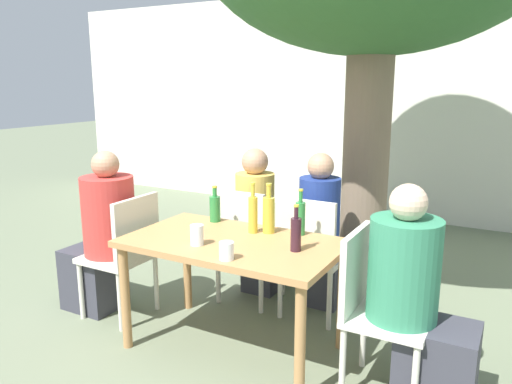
{
  "coord_description": "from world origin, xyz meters",
  "views": [
    {
      "loc": [
        1.56,
        -2.53,
        1.71
      ],
      "look_at": [
        0.0,
        0.3,
        0.98
      ],
      "focal_mm": 35.0,
      "sensor_mm": 36.0,
      "label": 1
    }
  ],
  "objects": [
    {
      "name": "patio_chair_2",
      "position": [
        -0.27,
        0.62,
        0.52
      ],
      "size": [
        0.44,
        0.44,
        0.92
      ],
      "rotation": [
        0.0,
        0.0,
        3.14
      ],
      "color": "beige",
      "rests_on": "ground_plane"
    },
    {
      "name": "oil_cruet_2",
      "position": [
        0.12,
        0.25,
        0.86
      ],
      "size": [
        0.08,
        0.08,
        0.33
      ],
      "color": "gold",
      "rests_on": "dining_table_front"
    },
    {
      "name": "person_seated_2",
      "position": [
        -0.27,
        0.86,
        0.53
      ],
      "size": [
        0.3,
        0.55,
        1.2
      ],
      "rotation": [
        0.0,
        0.0,
        3.14
      ],
      "color": "#383842",
      "rests_on": "ground_plane"
    },
    {
      "name": "drinking_glass_0",
      "position": [
        0.15,
        -0.31,
        0.79
      ],
      "size": [
        0.08,
        0.08,
        0.1
      ],
      "color": "white",
      "rests_on": "dining_table_front"
    },
    {
      "name": "wine_bottle_1",
      "position": [
        0.43,
        0.01,
        0.84
      ],
      "size": [
        0.06,
        0.06,
        0.28
      ],
      "color": "#331923",
      "rests_on": "dining_table_front"
    },
    {
      "name": "person_seated_1",
      "position": [
        1.14,
        -0.0,
        0.54
      ],
      "size": [
        0.59,
        0.37,
        1.2
      ],
      "rotation": [
        0.0,
        0.0,
        1.57
      ],
      "color": "#383842",
      "rests_on": "ground_plane"
    },
    {
      "name": "dining_table_front",
      "position": [
        0.0,
        0.0,
        0.64
      ],
      "size": [
        1.35,
        0.78,
        0.73
      ],
      "color": "#B27F4C",
      "rests_on": "ground_plane"
    },
    {
      "name": "person_seated_3",
      "position": [
        0.27,
        0.86,
        0.53
      ],
      "size": [
        0.3,
        0.55,
        1.21
      ],
      "rotation": [
        0.0,
        0.0,
        3.14
      ],
      "color": "#383842",
      "rests_on": "ground_plane"
    },
    {
      "name": "patio_chair_1",
      "position": [
        0.91,
        0.0,
        0.52
      ],
      "size": [
        0.44,
        0.44,
        0.92
      ],
      "rotation": [
        0.0,
        0.0,
        1.57
      ],
      "color": "beige",
      "rests_on": "ground_plane"
    },
    {
      "name": "person_seated_0",
      "position": [
        -1.14,
        -0.0,
        0.56
      ],
      "size": [
        0.59,
        0.38,
        1.23
      ],
      "rotation": [
        0.0,
        0.0,
        -1.57
      ],
      "color": "#383842",
      "rests_on": "ground_plane"
    },
    {
      "name": "green_bottle_3",
      "position": [
        -0.33,
        0.3,
        0.83
      ],
      "size": [
        0.08,
        0.08,
        0.26
      ],
      "color": "#287A38",
      "rests_on": "dining_table_front"
    },
    {
      "name": "ground_plane",
      "position": [
        0.0,
        0.0,
        0.0
      ],
      "size": [
        30.0,
        30.0,
        0.0
      ],
      "primitive_type": "plane",
      "color": "#667056"
    },
    {
      "name": "patio_chair_3",
      "position": [
        0.27,
        0.62,
        0.52
      ],
      "size": [
        0.44,
        0.44,
        0.92
      ],
      "rotation": [
        0.0,
        0.0,
        3.14
      ],
      "color": "beige",
      "rests_on": "ground_plane"
    },
    {
      "name": "drinking_glass_1",
      "position": [
        -0.14,
        -0.18,
        0.8
      ],
      "size": [
        0.08,
        0.08,
        0.12
      ],
      "color": "white",
      "rests_on": "dining_table_front"
    },
    {
      "name": "patio_chair_0",
      "position": [
        -0.91,
        0.0,
        0.52
      ],
      "size": [
        0.44,
        0.44,
        0.92
      ],
      "rotation": [
        0.0,
        0.0,
        -1.57
      ],
      "color": "beige",
      "rests_on": "ground_plane"
    },
    {
      "name": "green_bottle_0",
      "position": [
        0.32,
        0.31,
        0.85
      ],
      "size": [
        0.06,
        0.06,
        0.3
      ],
      "color": "#287A38",
      "rests_on": "dining_table_front"
    },
    {
      "name": "cafe_building_wall",
      "position": [
        0.0,
        3.71,
        1.4
      ],
      "size": [
        10.0,
        0.08,
        2.8
      ],
      "color": "silver",
      "rests_on": "ground_plane"
    },
    {
      "name": "oil_cruet_4",
      "position": [
        0.03,
        0.2,
        0.86
      ],
      "size": [
        0.06,
        0.06,
        0.33
      ],
      "color": "gold",
      "rests_on": "dining_table_front"
    }
  ]
}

